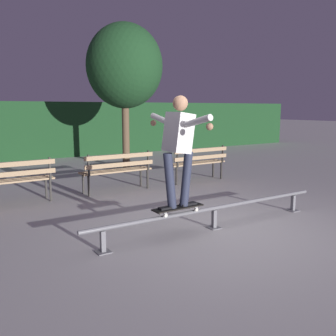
% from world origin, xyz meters
% --- Properties ---
extents(ground_plane, '(90.00, 90.00, 0.00)m').
position_xyz_m(ground_plane, '(0.00, 0.00, 0.00)').
color(ground_plane, '#ADAAA8').
extents(hedge_backdrop, '(24.00, 1.20, 2.05)m').
position_xyz_m(hedge_backdrop, '(0.00, 9.97, 1.03)').
color(hedge_backdrop, '#193D1E').
rests_on(hedge_backdrop, ground).
extents(grind_rail, '(4.24, 0.18, 0.34)m').
position_xyz_m(grind_rail, '(-0.00, 0.11, 0.27)').
color(grind_rail, slate).
rests_on(grind_rail, ground).
extents(skateboard, '(0.79, 0.22, 0.09)m').
position_xyz_m(skateboard, '(-0.66, 0.11, 0.42)').
color(skateboard, black).
rests_on(skateboard, grind_rail).
extents(skateboarder, '(0.62, 1.41, 1.56)m').
position_xyz_m(skateboarder, '(-0.66, 0.11, 1.35)').
color(skateboarder, black).
rests_on(skateboarder, skateboard).
extents(park_bench_leftmost, '(1.61, 0.45, 0.88)m').
position_xyz_m(park_bench_leftmost, '(-2.40, 3.16, 0.54)').
color(park_bench_leftmost, '#282623').
rests_on(park_bench_leftmost, ground).
extents(park_bench_left_center, '(1.61, 0.45, 0.88)m').
position_xyz_m(park_bench_left_center, '(-0.22, 3.16, 0.54)').
color(park_bench_left_center, '#282623').
rests_on(park_bench_left_center, ground).
extents(park_bench_right_center, '(1.61, 0.45, 0.88)m').
position_xyz_m(park_bench_right_center, '(1.95, 3.16, 0.54)').
color(park_bench_right_center, '#282623').
rests_on(park_bench_right_center, ground).
extents(tree_behind_benches, '(2.27, 2.27, 4.30)m').
position_xyz_m(tree_behind_benches, '(1.38, 6.09, 3.04)').
color(tree_behind_benches, brown).
rests_on(tree_behind_benches, ground).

